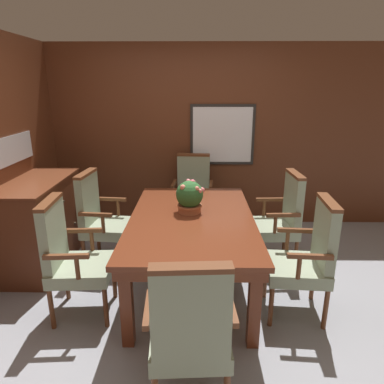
{
  "coord_description": "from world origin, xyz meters",
  "views": [
    {
      "loc": [
        0.12,
        -2.81,
        1.92
      ],
      "look_at": [
        0.09,
        0.35,
        0.93
      ],
      "focal_mm": 32.0,
      "sensor_mm": 36.0,
      "label": 1
    }
  ],
  "objects_px": {
    "chair_head_near": "(190,330)",
    "chair_left_near": "(71,255)",
    "chair_head_far": "(193,192)",
    "potted_plant": "(190,197)",
    "dining_table": "(192,226)",
    "sideboard_cabinet": "(41,223)",
    "chair_left_far": "(100,216)",
    "chair_right_near": "(307,255)",
    "chair_right_far": "(280,217)"
  },
  "relations": [
    {
      "from": "chair_left_far",
      "to": "dining_table",
      "type": "bearing_deg",
      "value": -108.33
    },
    {
      "from": "chair_head_far",
      "to": "chair_head_near",
      "type": "xyz_separation_m",
      "value": [
        0.01,
        -2.71,
        0.0
      ]
    },
    {
      "from": "potted_plant",
      "to": "sideboard_cabinet",
      "type": "xyz_separation_m",
      "value": [
        -1.62,
        0.28,
        -0.41
      ]
    },
    {
      "from": "potted_plant",
      "to": "sideboard_cabinet",
      "type": "relative_size",
      "value": 0.27
    },
    {
      "from": "chair_right_far",
      "to": "sideboard_cabinet",
      "type": "bearing_deg",
      "value": -91.6
    },
    {
      "from": "chair_head_far",
      "to": "potted_plant",
      "type": "height_order",
      "value": "potted_plant"
    },
    {
      "from": "chair_left_near",
      "to": "chair_right_far",
      "type": "bearing_deg",
      "value": -69.04
    },
    {
      "from": "chair_head_far",
      "to": "potted_plant",
      "type": "relative_size",
      "value": 3.24
    },
    {
      "from": "dining_table",
      "to": "chair_left_near",
      "type": "relative_size",
      "value": 1.8
    },
    {
      "from": "chair_left_near",
      "to": "chair_head_near",
      "type": "xyz_separation_m",
      "value": [
        1.02,
        -0.9,
        0.0
      ]
    },
    {
      "from": "chair_head_far",
      "to": "chair_left_near",
      "type": "bearing_deg",
      "value": -114.48
    },
    {
      "from": "chair_head_far",
      "to": "chair_right_far",
      "type": "height_order",
      "value": "same"
    },
    {
      "from": "dining_table",
      "to": "chair_head_far",
      "type": "relative_size",
      "value": 1.8
    },
    {
      "from": "chair_left_far",
      "to": "sideboard_cabinet",
      "type": "distance_m",
      "value": 0.65
    },
    {
      "from": "sideboard_cabinet",
      "to": "dining_table",
      "type": "bearing_deg",
      "value": -14.16
    },
    {
      "from": "sideboard_cabinet",
      "to": "chair_left_far",
      "type": "bearing_deg",
      "value": 2.52
    },
    {
      "from": "dining_table",
      "to": "potted_plant",
      "type": "bearing_deg",
      "value": 99.69
    },
    {
      "from": "chair_head_far",
      "to": "sideboard_cabinet",
      "type": "bearing_deg",
      "value": -145.39
    },
    {
      "from": "chair_right_far",
      "to": "potted_plant",
      "type": "distance_m",
      "value": 1.08
    },
    {
      "from": "chair_head_near",
      "to": "sideboard_cabinet",
      "type": "relative_size",
      "value": 0.89
    },
    {
      "from": "dining_table",
      "to": "potted_plant",
      "type": "relative_size",
      "value": 5.82
    },
    {
      "from": "chair_head_near",
      "to": "potted_plant",
      "type": "relative_size",
      "value": 3.24
    },
    {
      "from": "chair_left_near",
      "to": "chair_left_far",
      "type": "distance_m",
      "value": 0.89
    },
    {
      "from": "potted_plant",
      "to": "sideboard_cabinet",
      "type": "height_order",
      "value": "potted_plant"
    },
    {
      "from": "chair_right_near",
      "to": "chair_head_near",
      "type": "relative_size",
      "value": 1.0
    },
    {
      "from": "chair_left_near",
      "to": "chair_head_near",
      "type": "height_order",
      "value": "same"
    },
    {
      "from": "chair_left_far",
      "to": "chair_right_far",
      "type": "relative_size",
      "value": 1.0
    },
    {
      "from": "dining_table",
      "to": "sideboard_cabinet",
      "type": "xyz_separation_m",
      "value": [
        -1.65,
        0.42,
        -0.16
      ]
    },
    {
      "from": "chair_right_near",
      "to": "sideboard_cabinet",
      "type": "xyz_separation_m",
      "value": [
        -2.62,
        0.84,
        -0.07
      ]
    },
    {
      "from": "chair_head_near",
      "to": "chair_left_near",
      "type": "bearing_deg",
      "value": -44.81
    },
    {
      "from": "potted_plant",
      "to": "chair_right_far",
      "type": "bearing_deg",
      "value": 18.0
    },
    {
      "from": "chair_left_near",
      "to": "potted_plant",
      "type": "distance_m",
      "value": 1.2
    },
    {
      "from": "chair_left_near",
      "to": "potted_plant",
      "type": "bearing_deg",
      "value": -63.18
    },
    {
      "from": "chair_left_far",
      "to": "chair_head_near",
      "type": "xyz_separation_m",
      "value": [
        1.01,
        -1.79,
        0.0
      ]
    },
    {
      "from": "dining_table",
      "to": "chair_right_far",
      "type": "relative_size",
      "value": 1.8
    },
    {
      "from": "chair_left_near",
      "to": "chair_right_near",
      "type": "height_order",
      "value": "same"
    },
    {
      "from": "chair_right_far",
      "to": "potted_plant",
      "type": "xyz_separation_m",
      "value": [
        -0.98,
        -0.32,
        0.33
      ]
    },
    {
      "from": "chair_left_near",
      "to": "chair_left_far",
      "type": "bearing_deg",
      "value": -4.28
    },
    {
      "from": "chair_left_near",
      "to": "chair_right_far",
      "type": "height_order",
      "value": "same"
    },
    {
      "from": "sideboard_cabinet",
      "to": "chair_right_far",
      "type": "bearing_deg",
      "value": 0.76
    },
    {
      "from": "dining_table",
      "to": "chair_left_far",
      "type": "xyz_separation_m",
      "value": [
        -1.0,
        0.44,
        -0.08
      ]
    },
    {
      "from": "chair_right_near",
      "to": "chair_head_far",
      "type": "xyz_separation_m",
      "value": [
        -0.98,
        1.79,
        0.0
      ]
    },
    {
      "from": "chair_head_near",
      "to": "potted_plant",
      "type": "distance_m",
      "value": 1.52
    },
    {
      "from": "chair_head_far",
      "to": "potted_plant",
      "type": "bearing_deg",
      "value": -86.22
    },
    {
      "from": "chair_right_near",
      "to": "chair_left_far",
      "type": "height_order",
      "value": "same"
    },
    {
      "from": "dining_table",
      "to": "chair_head_far",
      "type": "xyz_separation_m",
      "value": [
        -0.01,
        1.36,
        -0.08
      ]
    },
    {
      "from": "potted_plant",
      "to": "chair_right_near",
      "type": "bearing_deg",
      "value": -29.15
    },
    {
      "from": "chair_left_near",
      "to": "chair_right_far",
      "type": "relative_size",
      "value": 1.0
    },
    {
      "from": "dining_table",
      "to": "chair_left_near",
      "type": "height_order",
      "value": "chair_left_near"
    },
    {
      "from": "chair_right_far",
      "to": "chair_head_far",
      "type": "bearing_deg",
      "value": -135.95
    }
  ]
}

